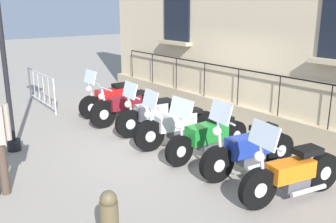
{
  "coord_description": "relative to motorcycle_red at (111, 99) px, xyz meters",
  "views": [
    {
      "loc": [
        5.17,
        6.23,
        3.01
      ],
      "look_at": [
        0.37,
        0.0,
        0.8
      ],
      "focal_mm": 40.59,
      "sensor_mm": 36.0,
      "label": 1
    }
  ],
  "objects": [
    {
      "name": "ground_plane",
      "position": [
        -0.08,
        2.98,
        -0.45
      ],
      "size": [
        60.0,
        60.0,
        0.0
      ],
      "primitive_type": "plane",
      "color": "gray"
    },
    {
      "name": "motorcycle_red",
      "position": [
        0.0,
        0.0,
        0.0
      ],
      "size": [
        2.0,
        0.7,
        1.33
      ],
      "color": "black",
      "rests_on": "ground_plane"
    },
    {
      "name": "motorcycle_maroon",
      "position": [
        0.08,
        0.92,
        -0.0
      ],
      "size": [
        2.13,
        0.61,
        1.02
      ],
      "color": "black",
      "rests_on": "ground_plane"
    },
    {
      "name": "motorcycle_silver",
      "position": [
        0.02,
        2.02,
        -0.0
      ],
      "size": [
        1.97,
        0.7,
        1.32
      ],
      "color": "black",
      "rests_on": "ground_plane"
    },
    {
      "name": "motorcycle_white",
      "position": [
        0.07,
        3.04,
        -0.0
      ],
      "size": [
        2.1,
        0.71,
        1.32
      ],
      "color": "black",
      "rests_on": "ground_plane"
    },
    {
      "name": "motorcycle_green",
      "position": [
        0.01,
        3.95,
        -0.0
      ],
      "size": [
        2.16,
        0.74,
        1.34
      ],
      "color": "black",
      "rests_on": "ground_plane"
    },
    {
      "name": "motorcycle_blue",
      "position": [
        -0.04,
        4.98,
        -0.0
      ],
      "size": [
        2.11,
        0.7,
        1.45
      ],
      "color": "black",
      "rests_on": "ground_plane"
    },
    {
      "name": "motorcycle_orange",
      "position": [
        0.18,
        6.05,
        -0.01
      ],
      "size": [
        2.0,
        0.78,
        1.36
      ],
      "color": "black",
      "rests_on": "ground_plane"
    },
    {
      "name": "crowd_barrier",
      "position": [
        1.23,
        -2.15,
        0.12
      ],
      "size": [
        0.14,
        2.45,
        1.05
      ],
      "color": "#B7B7BF",
      "rests_on": "ground_plane"
    }
  ]
}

